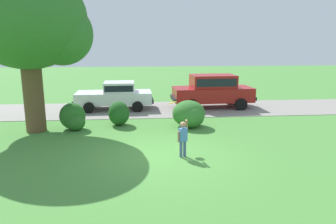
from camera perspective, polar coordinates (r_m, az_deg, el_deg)
name	(u,v)px	position (r m, az deg, el deg)	size (l,w,h in m)	color
ground_plane	(163,155)	(10.89, -0.87, -7.69)	(80.00, 80.00, 0.00)	#478438
driveway_strip	(154,109)	(18.05, -2.60, 0.49)	(28.00, 4.40, 0.02)	gray
oak_tree_large	(30,25)	(14.58, -23.60, 14.20)	(5.00, 5.00, 6.72)	brown
shrub_near_tree	(73,118)	(14.44, -16.65, -1.00)	(1.14, 1.12, 1.17)	#286023
shrub_centre_left	(119,113)	(14.72, -8.81, -0.23)	(0.96, 1.10, 1.11)	#1E511C
shrub_centre	(190,114)	(14.28, 3.92, -0.44)	(1.48, 1.48, 1.19)	#33702B
parked_sedan	(116,94)	(18.23, -9.39, 3.13)	(4.44, 2.18, 1.56)	white
parked_suv	(213,89)	(18.53, 8.03, 4.04)	(4.78, 2.26, 1.92)	maroon
child_thrower	(183,136)	(10.50, 2.71, -4.36)	(0.39, 0.36, 1.29)	#4C608C
frisbee	(173,103)	(11.28, 0.87, 1.71)	(0.29, 0.28, 0.13)	yellow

